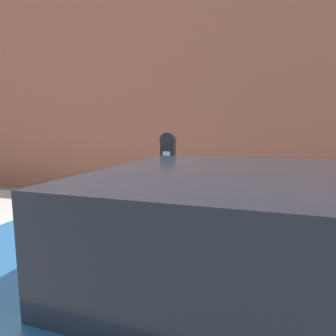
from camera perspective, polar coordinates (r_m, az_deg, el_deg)
The scene contains 5 objects.
ground_plane at distance 3.01m, azimuth -18.30°, elevation -27.04°, with size 60.00×60.00×0.00m, color slate.
sidewalk at distance 4.74m, azimuth -2.34°, elevation -12.71°, with size 24.00×2.80×0.11m.
building_facade at distance 6.81m, azimuth 4.40°, elevation 19.03°, with size 24.00×0.30×6.12m.
parking_meter at distance 3.27m, azimuth -0.00°, elevation -0.26°, with size 0.19×0.12×1.59m.
parked_car_beside_meter at distance 1.86m, azimuth 31.35°, elevation -23.86°, with size 4.76×1.92×1.48m.
Camera 1 is at (1.50, -1.99, 1.68)m, focal length 28.00 mm.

